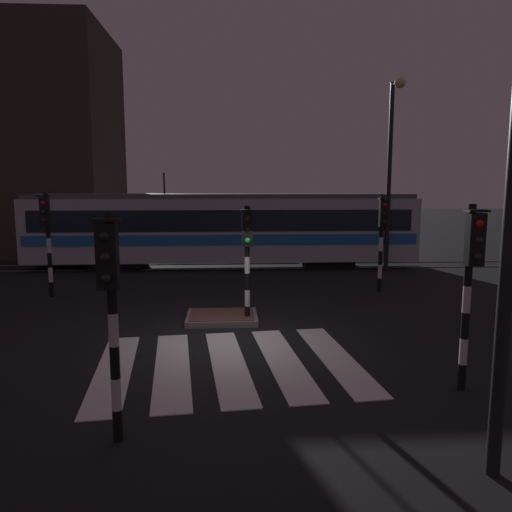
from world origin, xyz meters
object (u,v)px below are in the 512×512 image
traffic_light_corner_far_right (382,229)px  tram (223,228)px  street_lamp_trackside_right (392,154)px  traffic_light_median_centre (248,247)px  traffic_light_corner_far_left (47,229)px  traffic_light_corner_near_right (471,270)px  traffic_light_kerb_mid_left (111,294)px

traffic_light_corner_far_right → tram: tram is taller
street_lamp_trackside_right → traffic_light_median_centre: bearing=-129.5°
traffic_light_corner_far_left → street_lamp_trackside_right: bearing=18.2°
traffic_light_corner_near_right → street_lamp_trackside_right: (2.55, 12.24, 2.68)m
traffic_light_corner_near_right → traffic_light_corner_far_right: traffic_light_corner_near_right is taller
tram → traffic_light_corner_far_left: bearing=-134.4°
traffic_light_corner_far_left → traffic_light_corner_near_right: traffic_light_corner_far_left is taller
traffic_light_corner_far_left → traffic_light_kerb_mid_left: size_ratio=1.02×
traffic_light_corner_far_left → traffic_light_corner_far_right: 11.04m
traffic_light_corner_far_right → tram: (-5.42, 5.62, -0.43)m
traffic_light_corner_near_right → street_lamp_trackside_right: 12.78m
traffic_light_corner_near_right → traffic_light_corner_far_left: bearing=141.1°
traffic_light_corner_near_right → tram: bearing=107.7°
traffic_light_corner_far_right → tram: bearing=134.0°
traffic_light_corner_far_left → tram: (5.62, 5.74, -0.50)m
traffic_light_median_centre → street_lamp_trackside_right: 10.24m
traffic_light_corner_near_right → traffic_light_corner_far_right: bearing=83.1°
traffic_light_corner_far_left → traffic_light_corner_far_right: traffic_light_corner_far_left is taller
street_lamp_trackside_right → tram: 7.82m
traffic_light_corner_far_left → tram: bearing=45.6°
traffic_light_kerb_mid_left → traffic_light_corner_near_right: bearing=14.4°
traffic_light_corner_far_left → traffic_light_corner_far_right: size_ratio=1.03×
traffic_light_median_centre → traffic_light_corner_far_right: (4.70, 3.58, 0.12)m
traffic_light_median_centre → traffic_light_kerb_mid_left: bearing=-109.2°
street_lamp_trackside_right → traffic_light_corner_near_right: bearing=-101.8°
traffic_light_corner_far_right → street_lamp_trackside_right: size_ratio=0.42×
traffic_light_corner_far_left → traffic_light_kerb_mid_left: (4.21, -9.60, -0.04)m
street_lamp_trackside_right → tram: (-6.97, 1.60, -3.15)m
traffic_light_corner_far_left → traffic_light_median_centre: size_ratio=1.09×
traffic_light_corner_far_left → traffic_light_median_centre: bearing=-28.7°
traffic_light_corner_far_left → traffic_light_kerb_mid_left: traffic_light_corner_far_left is taller
traffic_light_corner_far_left → tram: 8.05m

